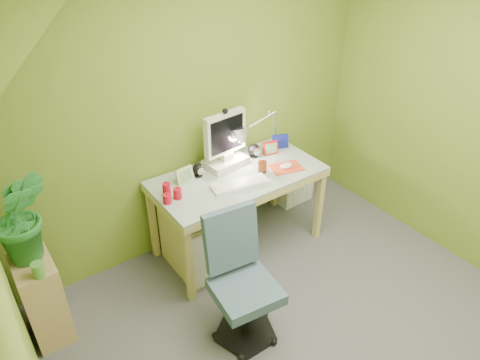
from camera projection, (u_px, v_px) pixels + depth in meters
floor at (325, 352)px, 2.97m from camera, size 3.20×3.20×0.01m
wall_back at (196, 108)px, 3.44m from camera, size 3.20×0.01×2.40m
wall_left at (31, 359)px, 1.55m from camera, size 0.01×3.20×2.40m
slope_ceiling at (168, 150)px, 1.50m from camera, size 1.10×3.20×1.10m
desk at (238, 212)px, 3.69m from camera, size 1.37×0.69×0.73m
monitor at (225, 135)px, 3.48m from camera, size 0.42×0.27×0.54m
speaker_left at (198, 170)px, 3.45m from camera, size 0.10×0.10×0.11m
speaker_right at (254, 150)px, 3.71m from camera, size 0.12×0.12×0.12m
keyboard at (240, 184)px, 3.36m from camera, size 0.46×0.22×0.02m
mousepad at (286, 167)px, 3.58m from camera, size 0.29×0.23×0.01m
mouse at (286, 166)px, 3.58m from camera, size 0.12×0.09×0.04m
amber_tumbler at (262, 167)px, 3.51m from camera, size 0.09×0.09×0.09m
candle_cluster at (169, 192)px, 3.19m from camera, size 0.17×0.16×0.11m
photo_frame_red at (270, 148)px, 3.76m from camera, size 0.13×0.05×0.11m
photo_frame_blue at (280, 141)px, 3.85m from camera, size 0.14×0.07×0.12m
photo_frame_green at (185, 175)px, 3.37m from camera, size 0.15×0.04×0.13m
desk_lamp at (270, 121)px, 3.69m from camera, size 0.54×0.27×0.56m
side_ledge at (43, 299)px, 2.94m from camera, size 0.24×0.37×0.64m
potted_plant at (22, 216)px, 2.65m from camera, size 0.39×0.34×0.64m
green_cup at (39, 270)px, 2.65m from camera, size 0.09×0.09×0.10m
task_chair at (246, 291)px, 2.87m from camera, size 0.51×0.51×0.83m
radiator at (296, 186)px, 4.37m from camera, size 0.36×0.15×0.36m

